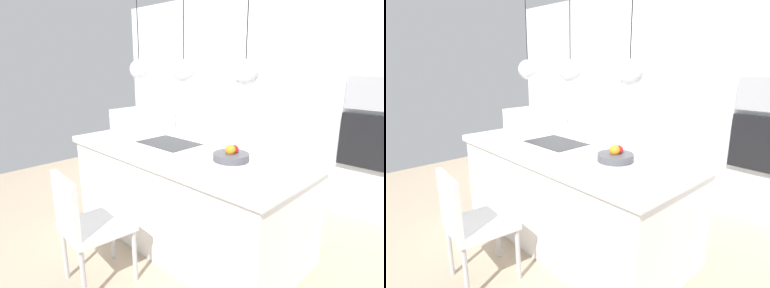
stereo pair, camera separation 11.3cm
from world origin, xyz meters
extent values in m
plane|color=tan|center=(0.00, 0.00, 0.00)|extent=(6.60, 6.60, 0.00)
cube|color=white|center=(0.00, 1.65, 1.30)|extent=(6.00, 0.10, 2.60)
cube|color=white|center=(0.00, 0.00, 0.43)|extent=(2.29, 1.00, 0.86)
cube|color=white|center=(0.00, 0.00, 0.89)|extent=(2.35, 1.06, 0.06)
cube|color=#2D2D30|center=(-0.22, 0.00, 0.91)|extent=(0.56, 0.40, 0.02)
cylinder|color=silver|center=(-0.22, 0.24, 1.03)|extent=(0.02, 0.02, 0.22)
cylinder|color=silver|center=(-0.22, 0.16, 1.13)|extent=(0.02, 0.16, 0.02)
cylinder|color=#4C4C51|center=(0.55, -0.01, 0.95)|extent=(0.29, 0.29, 0.06)
sphere|color=red|center=(0.56, 0.02, 1.00)|extent=(0.08, 0.08, 0.08)
sphere|color=orange|center=(0.55, -0.02, 1.01)|extent=(0.09, 0.09, 0.09)
cube|color=white|center=(-2.40, 1.28, 0.43)|extent=(1.10, 0.60, 0.86)
cube|color=#9E9EA3|center=(1.12, 1.58, 1.38)|extent=(0.54, 0.08, 0.34)
cube|color=black|center=(1.12, 1.58, 0.88)|extent=(0.56, 0.08, 0.56)
cube|color=silver|center=(-0.01, -0.92, 0.47)|extent=(0.48, 0.51, 0.06)
cube|color=silver|center=(-0.03, -1.14, 0.71)|extent=(0.42, 0.08, 0.42)
cylinder|color=#B2B2B7|center=(0.20, -0.74, 0.22)|extent=(0.04, 0.04, 0.44)
cylinder|color=#B2B2B7|center=(-0.18, -0.70, 0.22)|extent=(0.04, 0.04, 0.44)
cylinder|color=#B2B2B7|center=(0.16, -1.14, 0.22)|extent=(0.04, 0.04, 0.44)
cylinder|color=#B2B2B7|center=(-0.22, -1.11, 0.22)|extent=(0.04, 0.04, 0.44)
sphere|color=silver|center=(-0.65, 0.00, 1.61)|extent=(0.20, 0.20, 0.20)
cylinder|color=black|center=(-0.65, 0.00, 2.01)|extent=(0.01, 0.01, 0.60)
sphere|color=silver|center=(0.00, 0.00, 1.61)|extent=(0.20, 0.20, 0.20)
cylinder|color=black|center=(0.00, 0.00, 2.01)|extent=(0.01, 0.01, 0.60)
sphere|color=silver|center=(0.65, 0.00, 1.61)|extent=(0.20, 0.20, 0.20)
cylinder|color=black|center=(0.65, 0.00, 2.01)|extent=(0.01, 0.01, 0.60)
camera|label=1|loc=(2.01, -1.95, 1.69)|focal=29.25mm
camera|label=2|loc=(2.09, -1.87, 1.69)|focal=29.25mm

